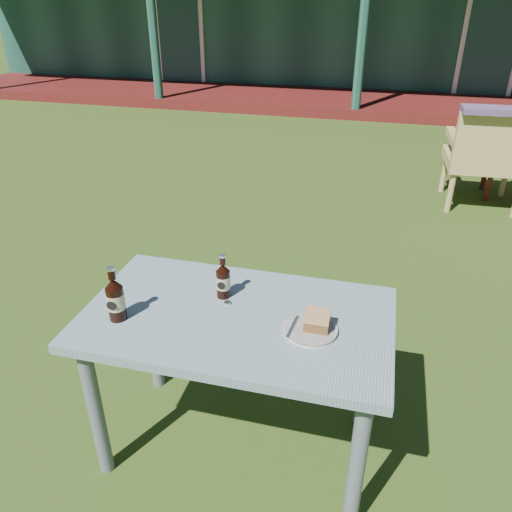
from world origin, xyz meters
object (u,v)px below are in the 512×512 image
(cafe_table, at_px, (237,335))
(cola_bottle_far, at_px, (115,299))
(cola_bottle_near, at_px, (223,280))
(armchair_left, at_px, (488,154))
(cake_slice, at_px, (317,320))
(plate, at_px, (310,329))

(cafe_table, bearing_deg, cola_bottle_far, -162.23)
(cafe_table, xyz_separation_m, cola_bottle_near, (-0.09, 0.11, 0.18))
(cola_bottle_far, xyz_separation_m, armchair_left, (1.83, 3.34, -0.30))
(cafe_table, height_order, armchair_left, armchair_left)
(armchair_left, bearing_deg, cola_bottle_far, -118.69)
(cake_slice, xyz_separation_m, cola_bottle_far, (-0.75, -0.12, 0.05))
(cafe_table, relative_size, armchair_left, 1.32)
(cola_bottle_near, height_order, cola_bottle_far, cola_bottle_far)
(cola_bottle_near, bearing_deg, cola_bottle_far, -144.18)
(cake_slice, bearing_deg, cola_bottle_far, -171.12)
(cake_slice, relative_size, cola_bottle_near, 0.48)
(cafe_table, height_order, plate, plate)
(cafe_table, distance_m, cola_bottle_far, 0.49)
(cake_slice, height_order, cola_bottle_far, cola_bottle_far)
(cola_bottle_far, relative_size, armchair_left, 0.25)
(cola_bottle_far, bearing_deg, cola_bottle_near, 35.82)
(cake_slice, distance_m, cola_bottle_far, 0.76)
(cake_slice, xyz_separation_m, armchair_left, (1.08, 3.22, -0.26))
(cafe_table, xyz_separation_m, plate, (0.29, -0.03, 0.11))
(cafe_table, height_order, cola_bottle_far, cola_bottle_far)
(cola_bottle_far, height_order, armchair_left, cola_bottle_far)
(cake_slice, relative_size, armchair_left, 0.10)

